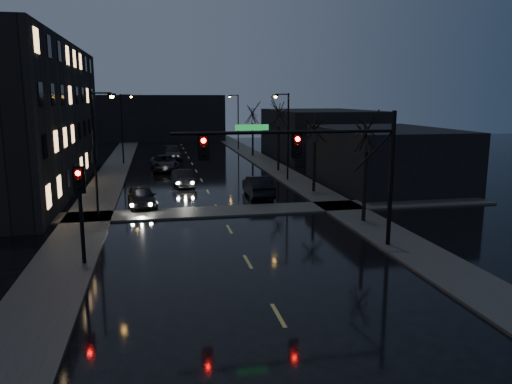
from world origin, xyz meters
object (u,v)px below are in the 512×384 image
oncoming_car_a (142,197)px  lead_car (258,186)px  oncoming_car_c (165,163)px  oncoming_car_d (173,153)px  oncoming_car_b (184,178)px

oncoming_car_a → lead_car: (8.79, 2.17, 0.05)m
oncoming_car_c → lead_car: bearing=-69.9°
oncoming_car_d → oncoming_car_a: bearing=-98.0°
oncoming_car_b → oncoming_car_d: 19.72m
oncoming_car_d → oncoming_car_c: bearing=-98.5°
oncoming_car_b → oncoming_car_a: bearing=-120.1°
oncoming_car_b → oncoming_car_d: oncoming_car_d is taller
oncoming_car_a → oncoming_car_c: (1.92, 17.94, 0.04)m
oncoming_car_d → oncoming_car_b: bearing=-90.9°
lead_car → oncoming_car_a: bearing=14.5°
oncoming_car_a → oncoming_car_c: bearing=77.9°
lead_car → oncoming_car_d: bearing=-76.8°
oncoming_car_a → oncoming_car_d: size_ratio=0.83×
oncoming_car_b → lead_car: lead_car is taller
oncoming_car_d → lead_car: bearing=-79.1°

